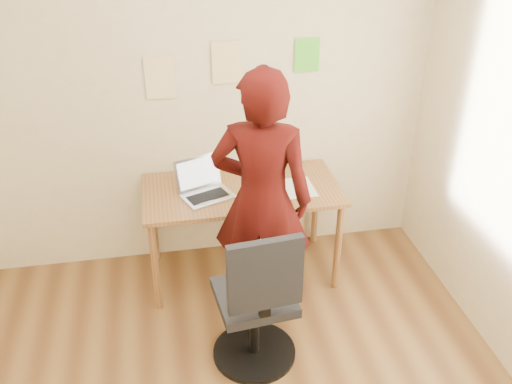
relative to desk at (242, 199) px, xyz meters
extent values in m
cube|color=beige|center=(-0.29, 0.39, 0.70)|extent=(3.50, 0.04, 2.70)
cube|color=#956033|center=(0.00, 0.00, 0.07)|extent=(1.40, 0.70, 0.03)
cylinder|color=#956033|center=(-0.65, -0.30, -0.30)|extent=(0.05, 0.05, 0.71)
cylinder|color=#956033|center=(0.65, -0.30, -0.30)|extent=(0.05, 0.05, 0.71)
cylinder|color=#956033|center=(-0.65, 0.30, -0.30)|extent=(0.05, 0.05, 0.71)
cylinder|color=#956033|center=(0.65, 0.30, -0.30)|extent=(0.05, 0.05, 0.71)
cube|color=silver|center=(-0.25, -0.08, 0.09)|extent=(0.40, 0.34, 0.02)
cube|color=black|center=(-0.25, -0.08, 0.10)|extent=(0.30, 0.22, 0.00)
cube|color=silver|center=(-0.30, 0.06, 0.22)|extent=(0.34, 0.19, 0.23)
cube|color=white|center=(-0.30, 0.06, 0.22)|extent=(0.29, 0.16, 0.19)
cube|color=white|center=(0.41, -0.06, 0.09)|extent=(0.22, 0.30, 0.00)
cube|color=black|center=(0.16, -0.21, 0.09)|extent=(0.07, 0.13, 0.01)
cube|color=#3F4C59|center=(0.16, -0.21, 0.10)|extent=(0.06, 0.10, 0.00)
cube|color=#F4D891|center=(-0.50, 0.36, 0.82)|extent=(0.21, 0.00, 0.30)
cube|color=#F4D891|center=(-0.03, 0.36, 0.90)|extent=(0.21, 0.00, 0.30)
cube|color=#57DB31|center=(0.54, 0.36, 0.92)|extent=(0.18, 0.00, 0.24)
cube|color=black|center=(-0.06, -0.86, -0.18)|extent=(0.49, 0.49, 0.06)
cube|color=black|center=(-0.04, -1.08, 0.14)|extent=(0.43, 0.10, 0.45)
cube|color=black|center=(-0.04, -1.07, -0.09)|extent=(0.07, 0.05, 0.12)
cylinder|color=black|center=(-0.06, -0.86, -0.43)|extent=(0.06, 0.06, 0.45)
cylinder|color=black|center=(-0.06, -0.86, -0.64)|extent=(0.53, 0.53, 0.03)
imported|color=#390A07|center=(0.06, -0.44, 0.23)|extent=(0.75, 0.60, 1.77)
camera|label=1|loc=(-0.54, -3.50, 2.08)|focal=40.00mm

